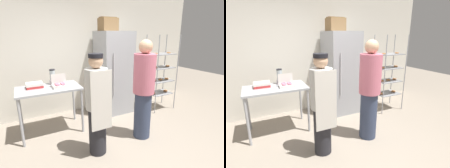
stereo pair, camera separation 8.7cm
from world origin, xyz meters
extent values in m
plane|color=gray|center=(0.00, 0.00, 0.00)|extent=(14.00, 14.00, 0.00)
cube|color=silver|center=(0.00, 2.17, 1.49)|extent=(6.40, 0.12, 2.98)
cube|color=#9EA0A5|center=(0.58, 1.68, 0.96)|extent=(0.73, 0.75, 1.92)
cube|color=gray|center=(0.58, 1.31, 0.98)|extent=(0.68, 0.02, 1.57)
cylinder|color=silver|center=(0.38, 1.29, 1.01)|extent=(0.02, 0.02, 0.94)
cylinder|color=#93969B|center=(1.35, 1.01, 0.92)|extent=(0.02, 0.02, 1.84)
cylinder|color=#93969B|center=(1.99, 1.01, 0.92)|extent=(0.02, 0.02, 1.84)
cylinder|color=#93969B|center=(1.35, 1.44, 0.92)|extent=(0.02, 0.02, 1.84)
cylinder|color=#93969B|center=(1.99, 1.44, 0.92)|extent=(0.02, 0.02, 1.84)
cube|color=gray|center=(1.67, 1.23, 0.41)|extent=(0.58, 0.40, 0.01)
torus|color=#AD6B38|center=(1.47, 1.23, 0.43)|extent=(0.11, 0.11, 0.03)
torus|color=#AD6B38|center=(1.87, 1.23, 0.43)|extent=(0.11, 0.11, 0.03)
cube|color=gray|center=(1.67, 1.23, 0.74)|extent=(0.58, 0.40, 0.01)
torus|color=#AD6B38|center=(1.47, 1.23, 0.76)|extent=(0.10, 0.10, 0.03)
torus|color=#AD6B38|center=(1.67, 1.23, 0.76)|extent=(0.10, 0.10, 0.03)
torus|color=#AD6B38|center=(1.87, 1.23, 0.76)|extent=(0.10, 0.10, 0.03)
cube|color=gray|center=(1.67, 1.23, 1.07)|extent=(0.58, 0.40, 0.01)
torus|color=#AD6B38|center=(1.47, 1.23, 1.09)|extent=(0.10, 0.10, 0.03)
torus|color=#AD6B38|center=(1.87, 1.23, 1.09)|extent=(0.10, 0.10, 0.03)
cube|color=gray|center=(1.67, 1.23, 1.39)|extent=(0.58, 0.40, 0.01)
torus|color=#AD6B38|center=(1.47, 1.23, 1.42)|extent=(0.09, 0.09, 0.03)
torus|color=#AD6B38|center=(1.87, 1.23, 1.42)|extent=(0.09, 0.09, 0.03)
cube|color=#9EA0A5|center=(-0.97, 1.32, 0.88)|extent=(1.13, 0.67, 0.04)
cylinder|color=#9EA0A5|center=(-1.50, 1.03, 0.43)|extent=(0.04, 0.04, 0.87)
cylinder|color=#9EA0A5|center=(-0.45, 1.03, 0.43)|extent=(0.04, 0.04, 0.87)
cylinder|color=#9EA0A5|center=(-1.50, 1.61, 0.43)|extent=(0.04, 0.04, 0.87)
cylinder|color=#9EA0A5|center=(-0.45, 1.61, 0.43)|extent=(0.04, 0.04, 0.87)
cube|color=silver|center=(-0.78, 1.23, 0.93)|extent=(0.27, 0.19, 0.05)
cube|color=silver|center=(-0.78, 1.33, 1.05)|extent=(0.27, 0.01, 0.19)
torus|color=#C66B84|center=(-0.83, 1.20, 0.97)|extent=(0.09, 0.09, 0.03)
torus|color=#C66B84|center=(-0.73, 1.20, 0.97)|extent=(0.09, 0.09, 0.03)
torus|color=#C66B84|center=(-0.83, 1.26, 0.97)|extent=(0.09, 0.09, 0.03)
torus|color=#C66B84|center=(-0.73, 1.26, 0.97)|extent=(0.09, 0.09, 0.03)
cylinder|color=#99999E|center=(-0.86, 1.51, 0.94)|extent=(0.13, 0.13, 0.08)
cylinder|color=#B2BCC1|center=(-0.86, 1.51, 1.08)|extent=(0.10, 0.10, 0.20)
cylinder|color=black|center=(-0.86, 1.51, 1.19)|extent=(0.10, 0.10, 0.02)
cube|color=#B72D2D|center=(-1.20, 1.44, 0.92)|extent=(0.29, 0.23, 0.04)
cube|color=silver|center=(-1.20, 1.44, 0.97)|extent=(0.29, 0.23, 0.05)
cube|color=#937047|center=(0.46, 1.72, 2.06)|extent=(0.36, 0.36, 0.28)
cube|color=olive|center=(0.46, 1.72, 2.21)|extent=(0.37, 0.19, 0.02)
cylinder|color=#232328|center=(-0.44, 0.32, 0.39)|extent=(0.27, 0.27, 0.77)
cylinder|color=beige|center=(-0.44, 0.32, 1.08)|extent=(0.34, 0.34, 0.61)
sphere|color=tan|center=(-0.44, 0.32, 1.48)|extent=(0.21, 0.21, 0.21)
cube|color=beige|center=(-0.44, 0.14, 0.94)|extent=(0.32, 0.02, 0.88)
cylinder|color=black|center=(-0.44, 0.32, 1.56)|extent=(0.21, 0.21, 0.06)
cylinder|color=#333D56|center=(0.48, 0.37, 0.43)|extent=(0.30, 0.30, 0.86)
cylinder|color=#C6667A|center=(0.48, 0.37, 1.20)|extent=(0.38, 0.38, 0.68)
sphere|color=tan|center=(0.48, 0.37, 1.65)|extent=(0.23, 0.23, 0.23)
camera|label=1|loc=(-1.38, -1.95, 1.85)|focal=28.00mm
camera|label=2|loc=(-1.30, -1.99, 1.85)|focal=28.00mm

